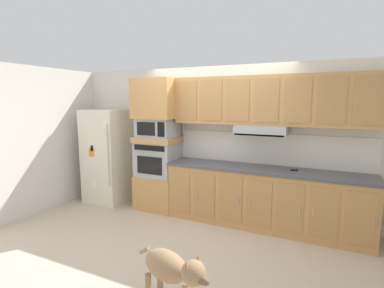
% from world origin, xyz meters
% --- Properties ---
extents(ground_plane, '(9.60, 9.60, 0.00)m').
position_xyz_m(ground_plane, '(0.00, 0.00, 0.00)').
color(ground_plane, beige).
extents(back_kitchen_wall, '(6.20, 0.12, 2.50)m').
position_xyz_m(back_kitchen_wall, '(0.00, 1.11, 1.25)').
color(back_kitchen_wall, silver).
rests_on(back_kitchen_wall, ground).
extents(side_panel_left, '(0.12, 7.10, 2.50)m').
position_xyz_m(side_panel_left, '(-2.80, 0.00, 1.25)').
color(side_panel_left, silver).
rests_on(side_panel_left, ground).
extents(refrigerator, '(0.76, 0.73, 1.76)m').
position_xyz_m(refrigerator, '(-2.08, 0.68, 0.88)').
color(refrigerator, silver).
rests_on(refrigerator, ground).
extents(oven_base_cabinet, '(0.74, 0.62, 0.60)m').
position_xyz_m(oven_base_cabinet, '(-0.99, 0.75, 0.30)').
color(oven_base_cabinet, tan).
rests_on(oven_base_cabinet, ground).
extents(built_in_oven, '(0.70, 0.62, 0.60)m').
position_xyz_m(built_in_oven, '(-0.99, 0.75, 0.90)').
color(built_in_oven, '#A8AAAF').
rests_on(built_in_oven, oven_base_cabinet).
extents(appliance_mid_shelf, '(0.74, 0.62, 0.10)m').
position_xyz_m(appliance_mid_shelf, '(-0.99, 0.75, 1.25)').
color(appliance_mid_shelf, tan).
rests_on(appliance_mid_shelf, built_in_oven).
extents(microwave, '(0.64, 0.54, 0.32)m').
position_xyz_m(microwave, '(-0.99, 0.75, 1.46)').
color(microwave, '#A8AAAF').
rests_on(microwave, appliance_mid_shelf).
extents(appliance_upper_cabinet, '(0.74, 0.62, 0.68)m').
position_xyz_m(appliance_upper_cabinet, '(-0.99, 0.75, 1.96)').
color(appliance_upper_cabinet, tan).
rests_on(appliance_upper_cabinet, microwave).
extents(lower_cabinet_run, '(3.00, 0.63, 0.88)m').
position_xyz_m(lower_cabinet_run, '(0.88, 0.75, 0.44)').
color(lower_cabinet_run, tan).
rests_on(lower_cabinet_run, ground).
extents(countertop_slab, '(3.04, 0.64, 0.04)m').
position_xyz_m(countertop_slab, '(0.88, 0.75, 0.90)').
color(countertop_slab, '#4C4C51').
rests_on(countertop_slab, lower_cabinet_run).
extents(backsplash_panel, '(3.04, 0.02, 0.50)m').
position_xyz_m(backsplash_panel, '(0.88, 1.04, 1.17)').
color(backsplash_panel, silver).
rests_on(backsplash_panel, countertop_slab).
extents(upper_cabinet_with_hood, '(3.00, 0.48, 0.88)m').
position_xyz_m(upper_cabinet_with_hood, '(0.88, 0.87, 1.90)').
color(upper_cabinet_with_hood, tan).
rests_on(upper_cabinet_with_hood, backsplash_panel).
extents(screwdriver, '(0.15, 0.16, 0.03)m').
position_xyz_m(screwdriver, '(1.32, 0.73, 0.93)').
color(screwdriver, black).
rests_on(screwdriver, countertop_slab).
extents(dog, '(0.91, 0.43, 0.58)m').
position_xyz_m(dog, '(0.48, -1.40, 0.38)').
color(dog, '#997551').
rests_on(dog, ground).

